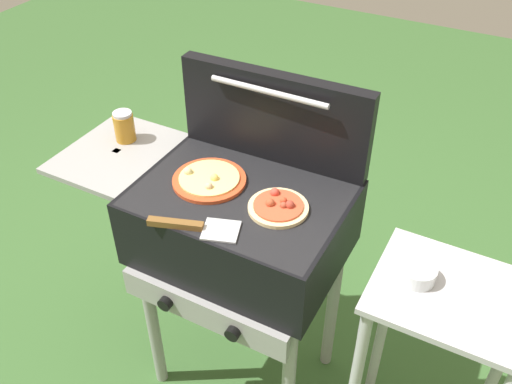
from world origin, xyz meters
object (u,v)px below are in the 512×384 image
topping_bowl_near (418,272)px  prep_table (438,346)px  pizza_pepperoni (278,206)px  spatula (194,227)px  pizza_cheese (209,179)px  sauce_jar (124,126)px  grill (238,227)px

topping_bowl_near → prep_table: bearing=-2.3°
pizza_pepperoni → prep_table: 0.63m
prep_table → spatula: bearing=-163.6°
prep_table → topping_bowl_near: bearing=177.7°
pizza_cheese → sauce_jar: (-0.38, 0.07, 0.04)m
grill → pizza_pepperoni: size_ratio=5.40×
sauce_jar → prep_table: sauce_jar is taller
pizza_cheese → spatula: size_ratio=0.87×
pizza_pepperoni → topping_bowl_near: size_ratio=1.72×
grill → pizza_cheese: pizza_cheese is taller
sauce_jar → spatula: 0.54m
prep_table → topping_bowl_near: size_ratio=7.78×
spatula → topping_bowl_near: size_ratio=2.57×
pizza_pepperoni → topping_bowl_near: bearing=2.9°
sauce_jar → pizza_cheese: bearing=-10.6°
pizza_cheese → spatula: bearing=-68.9°
pizza_cheese → topping_bowl_near: 0.67m
topping_bowl_near → pizza_cheese: bearing=-179.6°
grill → pizza_pepperoni: (0.15, -0.01, 0.15)m
grill → pizza_cheese: size_ratio=4.19×
grill → spatula: spatula is taller
spatula → prep_table: 0.80m
pizza_pepperoni → sauce_jar: sauce_jar is taller
pizza_pepperoni → sauce_jar: bearing=172.1°
prep_table → pizza_pepperoni: bearing=-178.1°
prep_table → sauce_jar: bearing=176.5°
pizza_pepperoni → spatula: 0.25m
topping_bowl_near → grill: bearing=-179.1°
grill → topping_bowl_near: (0.57, 0.01, 0.07)m
sauce_jar → spatula: size_ratio=0.40×
sauce_jar → pizza_pepperoni: bearing=-7.9°
pizza_pepperoni → topping_bowl_near: (0.42, 0.02, -0.09)m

